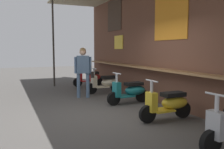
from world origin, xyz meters
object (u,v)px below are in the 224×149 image
Objects in this scene: scooter_red at (90,78)px; scooter_teal at (130,91)px; shopper_with_handbag at (83,67)px; scooter_yellow at (169,104)px; scooter_cream at (106,83)px.

scooter_teal is at bearing 87.58° from scooter_red.
scooter_red is 1.00× the size of scooter_teal.
scooter_yellow is at bearing -146.26° from shopper_with_handbag.
scooter_red is 2.72m from shopper_with_handbag.
scooter_yellow is at bearing 86.45° from scooter_teal.
scooter_yellow is at bearing 87.58° from scooter_red.
shopper_with_handbag reaches higher than scooter_teal.
scooter_red is 5.78m from scooter_yellow.
scooter_teal is at bearing 89.67° from scooter_cream.
scooter_teal and scooter_yellow have the same top height.
scooter_cream and scooter_teal have the same top height.
scooter_red is at bearing -90.33° from scooter_cream.
scooter_teal is (3.88, -0.00, 0.00)m from scooter_red.
scooter_cream is 1.33m from shopper_with_handbag.
shopper_with_handbag is (0.51, -1.04, 0.66)m from scooter_cream.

